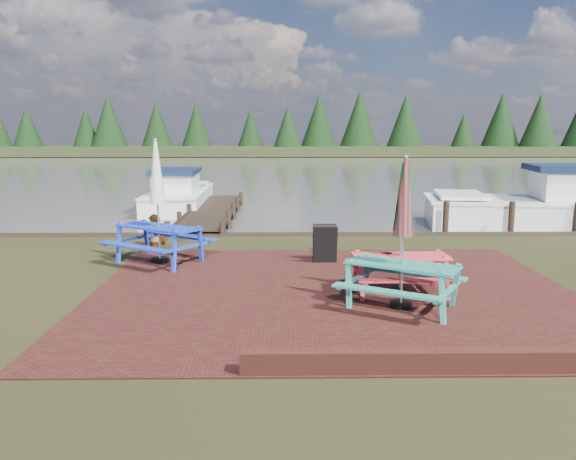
{
  "coord_description": "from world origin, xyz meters",
  "views": [
    {
      "loc": [
        -0.99,
        -9.17,
        2.97
      ],
      "look_at": [
        -0.84,
        2.08,
        1.0
      ],
      "focal_mm": 35.0,
      "sensor_mm": 36.0,
      "label": 1
    }
  ],
  "objects_px": {
    "jetty": "(212,211)",
    "boat_near": "(566,209)",
    "picnic_table_blue": "(158,221)",
    "boat_jetty": "(179,196)",
    "person": "(153,215)",
    "picnic_table_red": "(401,249)",
    "picnic_table_teal": "(403,257)",
    "chalkboard": "(325,244)"
  },
  "relations": [
    {
      "from": "jetty",
      "to": "boat_near",
      "type": "bearing_deg",
      "value": -10.99
    },
    {
      "from": "picnic_table_blue",
      "to": "jetty",
      "type": "distance_m",
      "value": 7.86
    },
    {
      "from": "boat_jetty",
      "to": "person",
      "type": "distance_m",
      "value": 8.55
    },
    {
      "from": "boat_jetty",
      "to": "picnic_table_blue",
      "type": "bearing_deg",
      "value": -83.74
    },
    {
      "from": "boat_jetty",
      "to": "person",
      "type": "bearing_deg",
      "value": -85.71
    },
    {
      "from": "picnic_table_blue",
      "to": "boat_jetty",
      "type": "height_order",
      "value": "picnic_table_blue"
    },
    {
      "from": "boat_jetty",
      "to": "person",
      "type": "relative_size",
      "value": 3.91
    },
    {
      "from": "picnic_table_red",
      "to": "boat_near",
      "type": "distance_m",
      "value": 10.83
    },
    {
      "from": "picnic_table_teal",
      "to": "picnic_table_red",
      "type": "relative_size",
      "value": 1.05
    },
    {
      "from": "picnic_table_blue",
      "to": "person",
      "type": "distance_m",
      "value": 2.1
    },
    {
      "from": "picnic_table_red",
      "to": "jetty",
      "type": "bearing_deg",
      "value": 113.75
    },
    {
      "from": "boat_near",
      "to": "picnic_table_teal",
      "type": "bearing_deg",
      "value": 149.97
    },
    {
      "from": "picnic_table_teal",
      "to": "picnic_table_blue",
      "type": "bearing_deg",
      "value": 175.37
    },
    {
      "from": "chalkboard",
      "to": "boat_jetty",
      "type": "xyz_separation_m",
      "value": [
        -5.21,
        10.58,
        -0.09
      ]
    },
    {
      "from": "picnic_table_blue",
      "to": "person",
      "type": "height_order",
      "value": "picnic_table_blue"
    },
    {
      "from": "picnic_table_teal",
      "to": "chalkboard",
      "type": "relative_size",
      "value": 2.95
    },
    {
      "from": "chalkboard",
      "to": "boat_near",
      "type": "xyz_separation_m",
      "value": [
        8.36,
        5.57,
        0.04
      ]
    },
    {
      "from": "picnic_table_red",
      "to": "picnic_table_blue",
      "type": "bearing_deg",
      "value": 151.81
    },
    {
      "from": "boat_near",
      "to": "person",
      "type": "distance_m",
      "value": 13.2
    },
    {
      "from": "chalkboard",
      "to": "boat_near",
      "type": "distance_m",
      "value": 10.05
    },
    {
      "from": "jetty",
      "to": "person",
      "type": "relative_size",
      "value": 5.51
    },
    {
      "from": "boat_near",
      "to": "chalkboard",
      "type": "bearing_deg",
      "value": 132.9
    },
    {
      "from": "chalkboard",
      "to": "jetty",
      "type": "relative_size",
      "value": 0.1
    },
    {
      "from": "chalkboard",
      "to": "boat_near",
      "type": "bearing_deg",
      "value": 34.05
    },
    {
      "from": "person",
      "to": "jetty",
      "type": "bearing_deg",
      "value": -119.5
    },
    {
      "from": "boat_jetty",
      "to": "chalkboard",
      "type": "bearing_deg",
      "value": -65.18
    },
    {
      "from": "picnic_table_teal",
      "to": "boat_jetty",
      "type": "height_order",
      "value": "picnic_table_teal"
    },
    {
      "from": "jetty",
      "to": "boat_near",
      "type": "relative_size",
      "value": 1.02
    },
    {
      "from": "picnic_table_red",
      "to": "boat_jetty",
      "type": "distance_m",
      "value": 14.6
    },
    {
      "from": "picnic_table_teal",
      "to": "picnic_table_red",
      "type": "bearing_deg",
      "value": 110.77
    },
    {
      "from": "person",
      "to": "boat_near",
      "type": "bearing_deg",
      "value": 174.07
    },
    {
      "from": "picnic_table_red",
      "to": "person",
      "type": "distance_m",
      "value": 7.22
    },
    {
      "from": "picnic_table_red",
      "to": "jetty",
      "type": "relative_size",
      "value": 0.27
    },
    {
      "from": "picnic_table_teal",
      "to": "jetty",
      "type": "relative_size",
      "value": 0.28
    },
    {
      "from": "picnic_table_red",
      "to": "picnic_table_blue",
      "type": "height_order",
      "value": "picnic_table_blue"
    },
    {
      "from": "picnic_table_red",
      "to": "person",
      "type": "bearing_deg",
      "value": 139.65
    },
    {
      "from": "picnic_table_teal",
      "to": "person",
      "type": "bearing_deg",
      "value": 165.57
    },
    {
      "from": "boat_jetty",
      "to": "person",
      "type": "height_order",
      "value": "person"
    },
    {
      "from": "jetty",
      "to": "person",
      "type": "height_order",
      "value": "person"
    },
    {
      "from": "chalkboard",
      "to": "boat_jetty",
      "type": "distance_m",
      "value": 11.79
    },
    {
      "from": "chalkboard",
      "to": "person",
      "type": "height_order",
      "value": "person"
    },
    {
      "from": "picnic_table_teal",
      "to": "person",
      "type": "xyz_separation_m",
      "value": [
        -5.4,
        5.47,
        -0.08
      ]
    }
  ]
}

